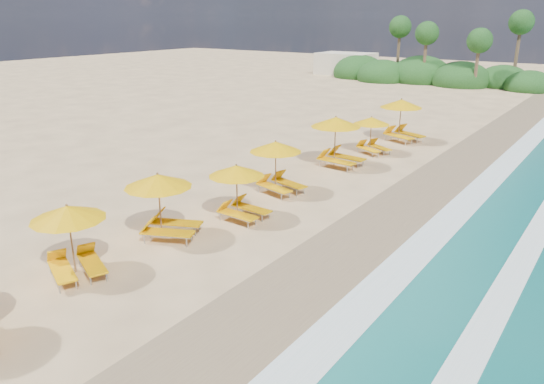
{
  "coord_description": "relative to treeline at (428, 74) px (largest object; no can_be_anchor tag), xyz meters",
  "views": [
    {
      "loc": [
        10.57,
        -14.91,
        7.48
      ],
      "look_at": [
        0.0,
        0.0,
        1.2
      ],
      "focal_mm": 34.03,
      "sensor_mm": 36.0,
      "label": 1
    }
  ],
  "objects": [
    {
      "name": "treeline",
      "position": [
        0.0,
        0.0,
        0.0
      ],
      "size": [
        25.8,
        8.8,
        9.74
      ],
      "color": "#163D14",
      "rests_on": "ground"
    },
    {
      "name": "surf_foam",
      "position": [
        16.64,
        -45.51,
        -0.97
      ],
      "size": [
        4.0,
        160.0,
        0.01
      ],
      "color": "white",
      "rests_on": "ground"
    },
    {
      "name": "beach_building",
      "position": [
        -12.06,
        2.49,
        0.4
      ],
      "size": [
        7.0,
        5.0,
        2.8
      ],
      "primitive_type": "cube",
      "color": "beige",
      "rests_on": "ground"
    },
    {
      "name": "station_2",
      "position": [
        7.53,
        -52.42,
        0.26
      ],
      "size": [
        2.92,
        2.89,
        2.24
      ],
      "rotation": [
        0.0,
        0.0,
        -0.4
      ],
      "color": "olive",
      "rests_on": "ground"
    },
    {
      "name": "station_7",
      "position": [
        8.58,
        -33.73,
        0.18
      ],
      "size": [
        2.78,
        2.78,
        2.1
      ],
      "rotation": [
        0.0,
        0.0,
        -0.46
      ],
      "color": "olive",
      "rests_on": "ground"
    },
    {
      "name": "station_6",
      "position": [
        8.26,
        -37.21,
        0.48
      ],
      "size": [
        2.97,
        2.78,
        2.63
      ],
      "rotation": [
        0.0,
        0.0,
        -0.08
      ],
      "color": "olive",
      "rests_on": "ground"
    },
    {
      "name": "station_3",
      "position": [
        7.69,
        -48.84,
        0.34
      ],
      "size": [
        3.13,
        3.12,
        2.39
      ],
      "rotation": [
        0.0,
        0.0,
        0.44
      ],
      "color": "olive",
      "rests_on": "ground"
    },
    {
      "name": "station_5",
      "position": [
        8.13,
        -42.49,
        0.32
      ],
      "size": [
        2.88,
        2.77,
        2.34
      ],
      "rotation": [
        0.0,
        0.0,
        -0.23
      ],
      "color": "olive",
      "rests_on": "ground"
    },
    {
      "name": "station_8",
      "position": [
        8.79,
        -29.84,
        0.49
      ],
      "size": [
        3.41,
        3.36,
        2.65
      ],
      "rotation": [
        0.0,
        0.0,
        -0.36
      ],
      "color": "olive",
      "rests_on": "ground"
    },
    {
      "name": "wet_sand",
      "position": [
        13.94,
        -45.51,
        -0.99
      ],
      "size": [
        4.0,
        160.0,
        0.01
      ],
      "primitive_type": "cube",
      "color": "#8D7754",
      "rests_on": "ground"
    },
    {
      "name": "station_4",
      "position": [
        8.75,
        -45.95,
        0.23
      ],
      "size": [
        2.39,
        2.21,
        2.18
      ],
      "rotation": [
        0.0,
        0.0,
        -0.03
      ],
      "color": "olive",
      "rests_on": "ground"
    },
    {
      "name": "ground",
      "position": [
        9.94,
        -45.51,
        -1.0
      ],
      "size": [
        160.0,
        160.0,
        0.0
      ],
      "primitive_type": "plane",
      "color": "#DBB580",
      "rests_on": "ground"
    }
  ]
}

